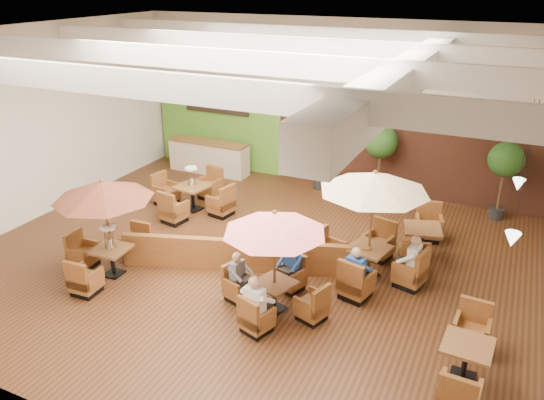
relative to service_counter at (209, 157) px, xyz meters
The scene contains 17 objects.
room 6.78m from the service_counter, 39.88° to the right, with size 14.04×14.00×5.52m.
service_counter is the anchor object (origin of this frame).
booth_divider 7.26m from the service_counter, 52.09° to the right, with size 6.04×0.18×0.84m, color brown.
table_0 7.49m from the service_counter, 77.29° to the right, with size 2.37×2.44×2.49m.
table_1 9.07m from the service_counter, 49.71° to the right, with size 2.43×2.43×2.37m.
table_2 8.75m from the service_counter, 32.81° to the right, with size 2.78×2.78×2.72m.
table_3 3.39m from the service_counter, 67.18° to the right, with size 2.76×2.76×1.57m.
table_4 12.27m from the service_counter, 36.95° to the right, with size 0.89×2.54×0.95m.
table_5 8.81m from the service_counter, 20.75° to the right, with size 1.11×2.84×1.02m.
topiary_0 4.39m from the service_counter, ahead, with size 1.00×1.00×2.32m.
topiary_1 6.33m from the service_counter, ahead, with size 1.04×1.04×2.42m.
topiary_2 9.91m from the service_counter, ahead, with size 1.01×1.01×2.34m.
diner_0 9.69m from the service_counter, 53.01° to the right, with size 0.45×0.39×0.85m.
diner_1 8.37m from the service_counter, 45.89° to the right, with size 0.38×0.33×0.72m.
diner_2 8.48m from the service_counter, 54.16° to the right, with size 0.32×0.37×0.72m.
diner_3 9.23m from the service_counter, 38.01° to the right, with size 0.44×0.38×0.82m.
diner_4 9.51m from the service_counter, 29.56° to the right, with size 0.36×0.43×0.85m.
Camera 1 is at (5.49, -10.56, 6.71)m, focal length 35.00 mm.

